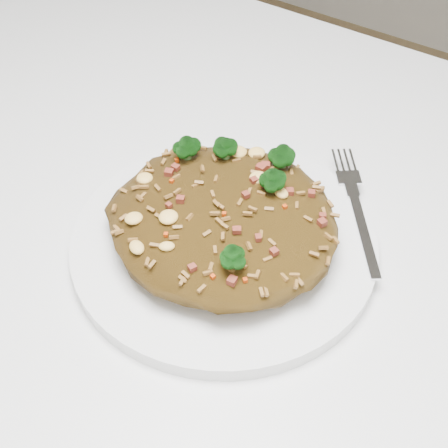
{
  "coord_description": "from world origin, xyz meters",
  "views": [
    {
      "loc": [
        0.25,
        -0.29,
        1.15
      ],
      "look_at": [
        0.05,
        0.0,
        0.78
      ],
      "focal_mm": 50.0,
      "sensor_mm": 36.0,
      "label": 1
    }
  ],
  "objects_px": {
    "dining_table": "(184,289)",
    "fried_rice": "(224,213)",
    "plate": "(224,242)",
    "fork": "(358,214)"
  },
  "relations": [
    {
      "from": "fried_rice",
      "to": "fork",
      "type": "bearing_deg",
      "value": 46.16
    },
    {
      "from": "fried_rice",
      "to": "dining_table",
      "type": "bearing_deg",
      "value": -177.8
    },
    {
      "from": "fried_rice",
      "to": "fork",
      "type": "distance_m",
      "value": 0.12
    },
    {
      "from": "plate",
      "to": "fork",
      "type": "distance_m",
      "value": 0.12
    },
    {
      "from": "dining_table",
      "to": "fork",
      "type": "distance_m",
      "value": 0.19
    },
    {
      "from": "fork",
      "to": "dining_table",
      "type": "bearing_deg",
      "value": -92.95
    },
    {
      "from": "dining_table",
      "to": "fried_rice",
      "type": "relative_size",
      "value": 6.18
    },
    {
      "from": "plate",
      "to": "fried_rice",
      "type": "relative_size",
      "value": 1.33
    },
    {
      "from": "dining_table",
      "to": "fried_rice",
      "type": "xyz_separation_m",
      "value": [
        0.05,
        0.0,
        0.13
      ]
    },
    {
      "from": "dining_table",
      "to": "fried_rice",
      "type": "distance_m",
      "value": 0.14
    }
  ]
}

